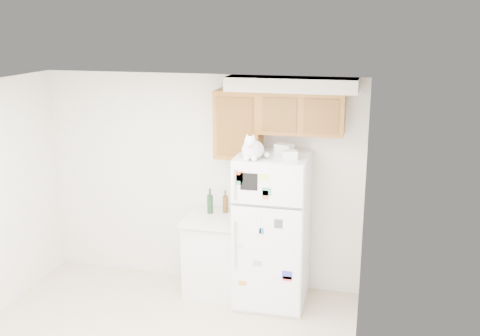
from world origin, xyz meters
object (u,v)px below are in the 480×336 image
(cat, at_px, (253,149))
(storage_box_back, at_px, (284,149))
(storage_box_front, at_px, (290,155))
(bottle_green, at_px, (210,201))
(bottle_amber, at_px, (225,201))
(refrigerator, at_px, (272,230))
(base_counter, at_px, (214,254))

(cat, xyz_separation_m, storage_box_back, (0.27, 0.34, -0.06))
(storage_box_front, bearing_deg, bottle_green, 144.07)
(cat, height_order, storage_box_back, cat)
(storage_box_back, height_order, bottle_amber, storage_box_back)
(refrigerator, xyz_separation_m, bottle_amber, (-0.60, 0.25, 0.20))
(cat, height_order, bottle_green, cat)
(storage_box_back, bearing_deg, base_counter, -158.66)
(base_counter, bearing_deg, storage_box_front, -13.62)
(storage_box_front, height_order, bottle_green, storage_box_front)
(storage_box_front, distance_m, bottle_amber, 1.12)
(base_counter, relative_size, bottle_amber, 3.40)
(base_counter, relative_size, cat, 2.23)
(base_counter, height_order, storage_box_front, storage_box_front)
(bottle_green, bearing_deg, storage_box_front, -18.90)
(base_counter, height_order, bottle_amber, bottle_amber)
(refrigerator, distance_m, base_counter, 0.79)
(bottle_green, distance_m, bottle_amber, 0.18)
(storage_box_front, relative_size, bottle_amber, 0.55)
(bottle_amber, bearing_deg, cat, -48.81)
(refrigerator, distance_m, cat, 1.00)
(base_counter, xyz_separation_m, storage_box_back, (0.79, 0.04, 1.29))
(bottle_green, bearing_deg, base_counter, -57.12)
(refrigerator, bearing_deg, bottle_green, 166.20)
(base_counter, bearing_deg, bottle_amber, 62.89)
(cat, distance_m, bottle_green, 1.03)
(storage_box_back, height_order, storage_box_front, storage_box_back)
(storage_box_back, distance_m, bottle_amber, 0.99)
(storage_box_back, xyz_separation_m, bottle_amber, (-0.70, 0.14, -0.69))
(base_counter, relative_size, bottle_green, 3.11)
(storage_box_back, bearing_deg, storage_box_front, -50.04)
(base_counter, relative_size, storage_box_back, 5.11)
(cat, xyz_separation_m, bottle_amber, (-0.42, 0.48, -0.75))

